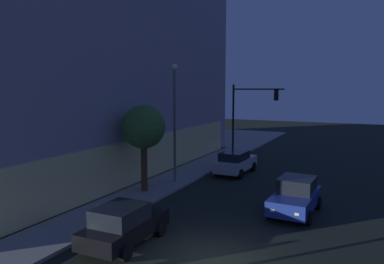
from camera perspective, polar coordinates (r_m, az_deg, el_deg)
ground_plane at (r=14.29m, az=3.01°, el=-19.10°), size 120.00×120.00×0.00m
modern_building at (r=33.01m, az=-23.64°, el=13.00°), size 28.79×23.05×20.45m
traffic_light_far_corner at (r=32.29m, az=8.75°, el=3.54°), size 0.32×4.54×6.46m
street_lamp_sidewalk at (r=23.63m, az=-2.73°, el=3.71°), size 0.44×0.44×7.67m
sidewalk_tree at (r=21.76m, az=-7.54°, el=0.65°), size 2.58×2.58×5.14m
car_black at (r=15.39m, az=-10.54°, el=-13.93°), size 4.15×2.08×1.64m
car_blue at (r=19.38m, az=15.79°, el=-9.55°), size 4.27×2.23×1.78m
car_silver at (r=27.29m, az=6.78°, el=-4.64°), size 4.57×2.16×1.68m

